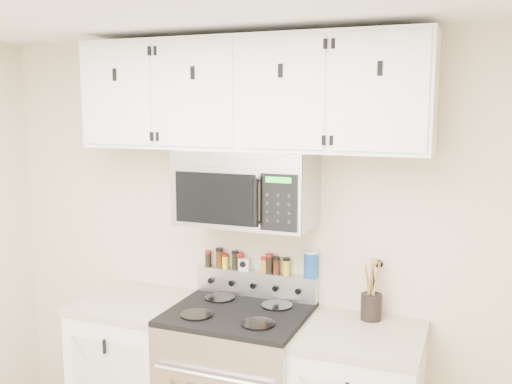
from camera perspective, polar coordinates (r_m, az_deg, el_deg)
back_wall at (r=3.45m, az=0.25°, el=-5.39°), size 3.50×0.01×2.50m
base_cabinet_left at (r=3.78m, az=-11.75°, el=-17.05°), size 0.64×0.62×0.92m
microwave at (r=3.21m, az=-0.97°, el=0.44°), size 0.76×0.44×0.42m
upper_cabinets at (r=3.20m, az=-0.83°, el=9.77°), size 2.00×0.35×0.62m
utensil_crock at (r=3.25m, az=11.45°, el=-10.98°), size 0.12×0.12×0.34m
kitchen_timer at (r=3.48m, az=-1.16°, el=-7.21°), size 0.07×0.06×0.07m
salt_canister at (r=3.33m, az=5.53°, el=-7.20°), size 0.09×0.09×0.16m
spice_jar_0 at (r=3.57m, az=-4.80°, el=-6.61°), size 0.04×0.04×0.10m
spice_jar_1 at (r=3.54m, az=-3.68°, el=-6.56°), size 0.05×0.05×0.12m
spice_jar_2 at (r=3.53m, az=-3.10°, el=-6.87°), size 0.04×0.04×0.09m
spice_jar_3 at (r=3.50m, az=-2.08°, el=-6.80°), size 0.04×0.04×0.11m
spice_jar_4 at (r=3.48m, az=-1.59°, el=-6.93°), size 0.04×0.04×0.10m
spice_jar_5 at (r=3.43m, az=0.82°, el=-7.26°), size 0.04×0.04×0.09m
spice_jar_6 at (r=3.42m, az=1.33°, el=-7.13°), size 0.05×0.05×0.12m
spice_jar_7 at (r=3.40m, az=2.06°, el=-7.32°), size 0.04×0.04×0.10m
spice_jar_8 at (r=3.38m, az=3.05°, el=-7.41°), size 0.04×0.04×0.10m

